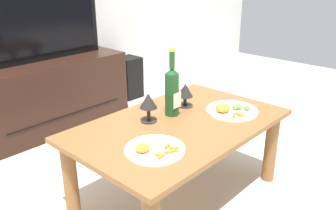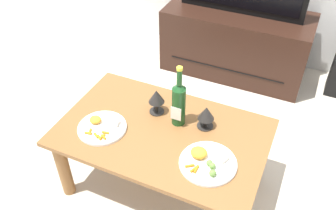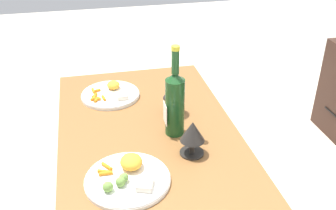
{
  "view_description": "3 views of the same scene",
  "coord_description": "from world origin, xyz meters",
  "px_view_note": "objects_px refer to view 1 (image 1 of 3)",
  "views": [
    {
      "loc": [
        -1.22,
        -1.04,
        1.15
      ],
      "look_at": [
        -0.01,
        0.07,
        0.51
      ],
      "focal_mm": 37.81,
      "sensor_mm": 36.0,
      "label": 1
    },
    {
      "loc": [
        0.58,
        -1.21,
        1.74
      ],
      "look_at": [
        -0.01,
        0.08,
        0.54
      ],
      "focal_mm": 38.46,
      "sensor_mm": 36.0,
      "label": 2
    },
    {
      "loc": [
        1.27,
        -0.2,
        1.28
      ],
      "look_at": [
        -0.02,
        0.09,
        0.52
      ],
      "focal_mm": 42.43,
      "sensor_mm": 36.0,
      "label": 3
    }
  ],
  "objects_px": {
    "goblet_right": "(185,91)",
    "dinner_plate_left": "(154,149)",
    "tv_screen": "(39,18)",
    "dinner_plate_right": "(231,110)",
    "dining_table": "(179,137)",
    "tv_stand": "(49,94)",
    "floor_speaker": "(129,77)",
    "goblet_left": "(148,102)",
    "wine_bottle": "(172,90)"
  },
  "relations": [
    {
      "from": "tv_stand",
      "to": "goblet_left",
      "type": "height_order",
      "value": "goblet_left"
    },
    {
      "from": "tv_stand",
      "to": "goblet_right",
      "type": "xyz_separation_m",
      "value": [
        0.16,
        -1.2,
        0.26
      ]
    },
    {
      "from": "dining_table",
      "to": "tv_stand",
      "type": "height_order",
      "value": "tv_stand"
    },
    {
      "from": "tv_stand",
      "to": "goblet_right",
      "type": "relative_size",
      "value": 8.68
    },
    {
      "from": "tv_screen",
      "to": "wine_bottle",
      "type": "bearing_deg",
      "value": -89.08
    },
    {
      "from": "floor_speaker",
      "to": "goblet_right",
      "type": "xyz_separation_m",
      "value": [
        -0.68,
        -1.25,
        0.33
      ]
    },
    {
      "from": "floor_speaker",
      "to": "wine_bottle",
      "type": "xyz_separation_m",
      "value": [
        -0.82,
        -1.28,
        0.38
      ]
    },
    {
      "from": "dining_table",
      "to": "tv_screen",
      "type": "height_order",
      "value": "tv_screen"
    },
    {
      "from": "tv_stand",
      "to": "dinner_plate_left",
      "type": "bearing_deg",
      "value": -102.66
    },
    {
      "from": "goblet_right",
      "to": "dinner_plate_left",
      "type": "distance_m",
      "value": 0.55
    },
    {
      "from": "tv_screen",
      "to": "goblet_left",
      "type": "height_order",
      "value": "tv_screen"
    },
    {
      "from": "dining_table",
      "to": "tv_stand",
      "type": "relative_size",
      "value": 0.96
    },
    {
      "from": "goblet_left",
      "to": "goblet_right",
      "type": "bearing_deg",
      "value": 0.0
    },
    {
      "from": "tv_stand",
      "to": "tv_screen",
      "type": "bearing_deg",
      "value": -90.0
    },
    {
      "from": "floor_speaker",
      "to": "goblet_left",
      "type": "relative_size",
      "value": 2.58
    },
    {
      "from": "dining_table",
      "to": "dinner_plate_right",
      "type": "xyz_separation_m",
      "value": [
        0.29,
        -0.11,
        0.09
      ]
    },
    {
      "from": "tv_screen",
      "to": "dinner_plate_right",
      "type": "relative_size",
      "value": 3.41
    },
    {
      "from": "goblet_right",
      "to": "dinner_plate_left",
      "type": "height_order",
      "value": "goblet_right"
    },
    {
      "from": "wine_bottle",
      "to": "dinner_plate_right",
      "type": "xyz_separation_m",
      "value": [
        0.24,
        -0.21,
        -0.12
      ]
    },
    {
      "from": "dinner_plate_right",
      "to": "tv_screen",
      "type": "bearing_deg",
      "value": 100.11
    },
    {
      "from": "wine_bottle",
      "to": "goblet_right",
      "type": "height_order",
      "value": "wine_bottle"
    },
    {
      "from": "goblet_right",
      "to": "dinner_plate_left",
      "type": "bearing_deg",
      "value": -153.81
    },
    {
      "from": "floor_speaker",
      "to": "dinner_plate_left",
      "type": "distance_m",
      "value": 1.91
    },
    {
      "from": "dining_table",
      "to": "tv_screen",
      "type": "bearing_deg",
      "value": 88.7
    },
    {
      "from": "tv_stand",
      "to": "dinner_plate_left",
      "type": "xyz_separation_m",
      "value": [
        -0.32,
        -1.44,
        0.18
      ]
    },
    {
      "from": "goblet_left",
      "to": "dinner_plate_right",
      "type": "height_order",
      "value": "goblet_left"
    },
    {
      "from": "dining_table",
      "to": "dinner_plate_right",
      "type": "relative_size",
      "value": 3.93
    },
    {
      "from": "dinner_plate_left",
      "to": "dinner_plate_right",
      "type": "xyz_separation_m",
      "value": [
        0.58,
        0.0,
        0.0
      ]
    },
    {
      "from": "tv_screen",
      "to": "dinner_plate_right",
      "type": "bearing_deg",
      "value": -79.89
    },
    {
      "from": "dining_table",
      "to": "tv_screen",
      "type": "relative_size",
      "value": 1.15
    },
    {
      "from": "tv_stand",
      "to": "dinner_plate_left",
      "type": "relative_size",
      "value": 4.4
    },
    {
      "from": "tv_screen",
      "to": "floor_speaker",
      "type": "bearing_deg",
      "value": 3.45
    },
    {
      "from": "dining_table",
      "to": "goblet_right",
      "type": "height_order",
      "value": "goblet_right"
    },
    {
      "from": "dining_table",
      "to": "wine_bottle",
      "type": "height_order",
      "value": "wine_bottle"
    },
    {
      "from": "dining_table",
      "to": "tv_stand",
      "type": "bearing_deg",
      "value": 88.71
    },
    {
      "from": "dining_table",
      "to": "goblet_left",
      "type": "bearing_deg",
      "value": 126.18
    },
    {
      "from": "tv_stand",
      "to": "dinner_plate_left",
      "type": "distance_m",
      "value": 1.49
    },
    {
      "from": "dinner_plate_right",
      "to": "goblet_right",
      "type": "bearing_deg",
      "value": 111.89
    },
    {
      "from": "dining_table",
      "to": "goblet_left",
      "type": "xyz_separation_m",
      "value": [
        -0.09,
        0.12,
        0.18
      ]
    },
    {
      "from": "dinner_plate_left",
      "to": "dinner_plate_right",
      "type": "distance_m",
      "value": 0.58
    },
    {
      "from": "dining_table",
      "to": "dinner_plate_left",
      "type": "height_order",
      "value": "dinner_plate_left"
    },
    {
      "from": "goblet_right",
      "to": "tv_screen",
      "type": "bearing_deg",
      "value": 97.63
    },
    {
      "from": "goblet_left",
      "to": "dinner_plate_left",
      "type": "bearing_deg",
      "value": -130.37
    },
    {
      "from": "tv_stand",
      "to": "dinner_plate_right",
      "type": "xyz_separation_m",
      "value": [
        0.26,
        -1.44,
        0.19
      ]
    },
    {
      "from": "tv_stand",
      "to": "floor_speaker",
      "type": "distance_m",
      "value": 0.85
    },
    {
      "from": "wine_bottle",
      "to": "goblet_left",
      "type": "relative_size",
      "value": 2.38
    },
    {
      "from": "floor_speaker",
      "to": "dinner_plate_left",
      "type": "bearing_deg",
      "value": -127.36
    },
    {
      "from": "goblet_left",
      "to": "dining_table",
      "type": "bearing_deg",
      "value": -53.82
    },
    {
      "from": "floor_speaker",
      "to": "dinner_plate_left",
      "type": "height_order",
      "value": "dinner_plate_left"
    },
    {
      "from": "dinner_plate_right",
      "to": "tv_stand",
      "type": "bearing_deg",
      "value": 100.09
    }
  ]
}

